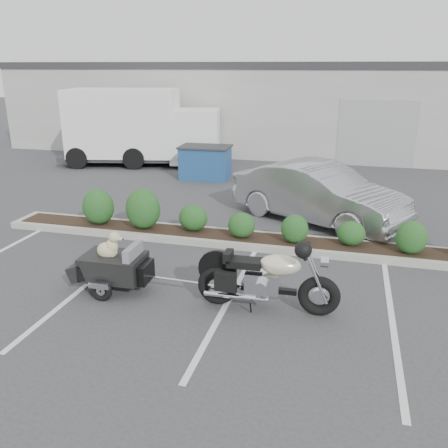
% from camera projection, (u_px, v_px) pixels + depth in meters
% --- Properties ---
extents(ground, '(90.00, 90.00, 0.00)m').
position_uv_depth(ground, '(176.00, 278.00, 9.06)').
color(ground, '#38383A').
rests_on(ground, ground).
extents(planter_kerb, '(12.00, 1.00, 0.15)m').
position_uv_depth(planter_kerb, '(250.00, 240.00, 10.81)').
color(planter_kerb, '#9E9E93').
rests_on(planter_kerb, ground).
extents(building, '(26.00, 10.00, 4.00)m').
position_uv_depth(building, '(292.00, 104.00, 24.00)').
color(building, '#9EA099').
rests_on(building, ground).
extents(motorcycle, '(2.38, 0.80, 1.37)m').
position_uv_depth(motorcycle, '(267.00, 280.00, 7.74)').
color(motorcycle, black).
rests_on(motorcycle, ground).
extents(pet_trailer, '(1.89, 1.05, 1.13)m').
position_uv_depth(pet_trailer, '(113.00, 265.00, 8.46)').
color(pet_trailer, black).
rests_on(pet_trailer, ground).
extents(sedan, '(4.79, 3.62, 1.51)m').
position_uv_depth(sedan, '(319.00, 193.00, 12.11)').
color(sedan, '#ABAAB1').
rests_on(sedan, ground).
extents(dumpster, '(1.82, 1.28, 1.17)m').
position_uv_depth(dumpster, '(205.00, 162.00, 16.86)').
color(dumpster, navy).
rests_on(dumpster, ground).
extents(delivery_truck, '(6.81, 3.47, 2.98)m').
position_uv_depth(delivery_truck, '(142.00, 129.00, 19.07)').
color(delivery_truck, white).
rests_on(delivery_truck, ground).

